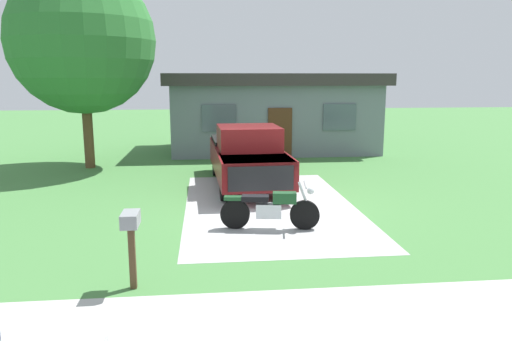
% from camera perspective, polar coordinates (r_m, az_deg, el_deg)
% --- Properties ---
extents(ground_plane, '(80.00, 80.00, 0.00)m').
position_cam_1_polar(ground_plane, '(12.69, 1.63, -4.20)').
color(ground_plane, '#457C3F').
extents(driveway_pad, '(4.40, 7.69, 0.01)m').
position_cam_1_polar(driveway_pad, '(12.69, 1.63, -4.19)').
color(driveway_pad, '#ABABAB').
rests_on(driveway_pad, ground).
extents(sidewalk_strip, '(36.00, 1.80, 0.01)m').
position_cam_1_polar(sidewalk_strip, '(7.17, 8.24, -16.73)').
color(sidewalk_strip, '#B4B4AF').
rests_on(sidewalk_strip, ground).
extents(motorcycle, '(2.20, 0.71, 1.09)m').
position_cam_1_polar(motorcycle, '(10.67, 1.74, -4.53)').
color(motorcycle, black).
rests_on(motorcycle, ground).
extents(pickup_truck, '(2.23, 5.70, 1.90)m').
position_cam_1_polar(pickup_truck, '(14.94, -1.11, 1.85)').
color(pickup_truck, black).
rests_on(pickup_truck, ground).
extents(mailbox, '(0.26, 0.48, 1.26)m').
position_cam_1_polar(mailbox, '(7.82, -14.66, -6.83)').
color(mailbox, '#4C3823').
rests_on(mailbox, ground).
extents(shade_tree, '(5.22, 5.22, 7.24)m').
position_cam_1_polar(shade_tree, '(18.83, -19.98, 14.28)').
color(shade_tree, brown).
rests_on(shade_tree, ground).
extents(neighbor_house, '(9.60, 5.60, 3.50)m').
position_cam_1_polar(neighbor_house, '(22.43, 1.89, 7.05)').
color(neighbor_house, slate).
rests_on(neighbor_house, ground).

